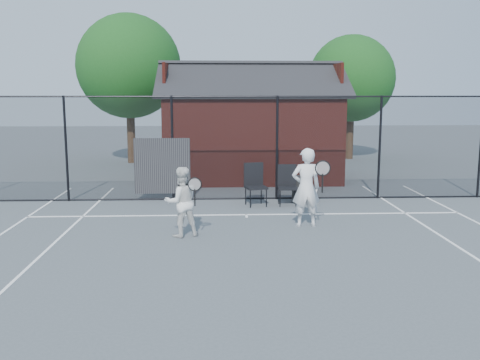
{
  "coord_description": "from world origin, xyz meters",
  "views": [
    {
      "loc": [
        -0.75,
        -10.27,
        3.08
      ],
      "look_at": [
        -0.21,
        1.79,
        1.1
      ],
      "focal_mm": 40.0,
      "sensor_mm": 36.0,
      "label": 1
    }
  ],
  "objects_px": {
    "chair_right": "(256,185)",
    "player_front": "(306,187)",
    "clubhouse": "(251,134)",
    "player_back": "(181,202)",
    "waste_bin": "(301,189)",
    "chair_left": "(288,186)"
  },
  "relations": [
    {
      "from": "chair_right",
      "to": "waste_bin",
      "type": "relative_size",
      "value": 1.54
    },
    {
      "from": "chair_left",
      "to": "chair_right",
      "type": "height_order",
      "value": "chair_right"
    },
    {
      "from": "clubhouse",
      "to": "player_back",
      "type": "relative_size",
      "value": 4.28
    },
    {
      "from": "clubhouse",
      "to": "waste_bin",
      "type": "bearing_deg",
      "value": -75.5
    },
    {
      "from": "waste_bin",
      "to": "chair_left",
      "type": "bearing_deg",
      "value": -133.79
    },
    {
      "from": "waste_bin",
      "to": "clubhouse",
      "type": "bearing_deg",
      "value": 104.5
    },
    {
      "from": "clubhouse",
      "to": "chair_left",
      "type": "distance_m",
      "value": 5.06
    },
    {
      "from": "clubhouse",
      "to": "player_back",
      "type": "xyz_separation_m",
      "value": [
        -2.01,
        -7.98,
        -0.85
      ]
    },
    {
      "from": "clubhouse",
      "to": "player_back",
      "type": "distance_m",
      "value": 8.27
    },
    {
      "from": "player_front",
      "to": "chair_right",
      "type": "relative_size",
      "value": 1.6
    },
    {
      "from": "player_back",
      "to": "chair_left",
      "type": "height_order",
      "value": "player_back"
    },
    {
      "from": "chair_right",
      "to": "player_front",
      "type": "bearing_deg",
      "value": -80.01
    },
    {
      "from": "clubhouse",
      "to": "player_front",
      "type": "bearing_deg",
      "value": -83.53
    },
    {
      "from": "waste_bin",
      "to": "chair_right",
      "type": "bearing_deg",
      "value": -160.51
    },
    {
      "from": "chair_left",
      "to": "player_front",
      "type": "bearing_deg",
      "value": -84.82
    },
    {
      "from": "chair_right",
      "to": "clubhouse",
      "type": "bearing_deg",
      "value": 74.87
    },
    {
      "from": "clubhouse",
      "to": "chair_left",
      "type": "height_order",
      "value": "clubhouse"
    },
    {
      "from": "player_front",
      "to": "clubhouse",
      "type": "bearing_deg",
      "value": 96.47
    },
    {
      "from": "player_front",
      "to": "waste_bin",
      "type": "bearing_deg",
      "value": 83.27
    },
    {
      "from": "player_front",
      "to": "chair_right",
      "type": "xyz_separation_m",
      "value": [
        -0.99,
        2.31,
        -0.35
      ]
    },
    {
      "from": "chair_left",
      "to": "waste_bin",
      "type": "distance_m",
      "value": 0.67
    },
    {
      "from": "clubhouse",
      "to": "player_back",
      "type": "bearing_deg",
      "value": -104.12
    }
  ]
}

